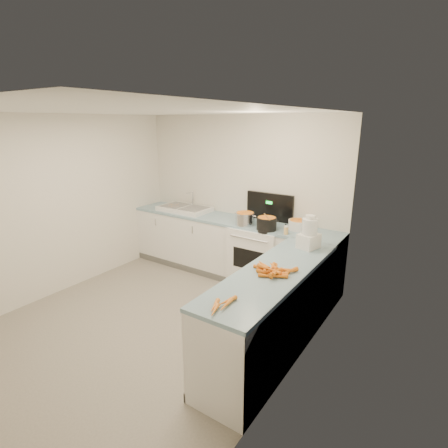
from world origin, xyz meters
The scene contains 19 objects.
floor centered at (0.00, 0.00, 0.00)m, with size 3.50×4.00×0.00m, color gray, non-canonical shape.
ceiling centered at (0.00, 0.00, 2.50)m, with size 3.50×4.00×0.00m, color silver, non-canonical shape.
wall_back centered at (0.00, 2.00, 1.25)m, with size 3.50×2.50×0.00m, color silver, non-canonical shape.
wall_left centered at (-1.75, 0.00, 1.25)m, with size 4.00×2.50×0.00m, color silver, non-canonical shape.
wall_right centered at (1.75, 0.00, 1.25)m, with size 4.00×2.50×0.00m, color silver, non-canonical shape.
counter_back centered at (0.00, 1.70, 0.47)m, with size 3.50×0.62×0.94m.
counter_right centered at (1.45, 0.30, 0.47)m, with size 0.62×2.20×0.94m.
stove centered at (0.55, 1.69, 0.47)m, with size 0.76×0.65×1.36m.
sink centered at (-0.90, 1.70, 0.98)m, with size 0.86×0.52×0.31m.
steel_pot centered at (0.37, 1.54, 1.02)m, with size 0.28×0.28×0.21m, color silver.
black_pot centered at (0.74, 1.51, 1.02)m, with size 0.28×0.28×0.20m, color black.
wooden_spoon centered at (0.74, 1.51, 1.13)m, with size 0.01×0.01×0.34m, color #AD7A47.
mixing_bowl centered at (1.11, 1.77, 1.01)m, with size 0.29×0.29×0.13m, color white.
extract_bottle centered at (1.03, 1.50, 0.99)m, with size 0.04×0.04×0.11m, color #593319.
spice_jar centered at (1.05, 1.47, 0.99)m, with size 0.06×0.06×0.10m, color #E5B266.
food_processor centered at (1.49, 1.13, 1.11)m, with size 0.25×0.28×0.40m.
carrot_pile centered at (1.46, 0.22, 0.98)m, with size 0.43×0.37×0.09m.
peeled_carrots centered at (1.41, -0.60, 0.96)m, with size 0.15×0.37×0.04m.
peelings centered at (-1.11, 1.67, 1.02)m, with size 0.24×0.26×0.01m.
Camera 1 is at (2.84, -2.70, 2.39)m, focal length 28.00 mm.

